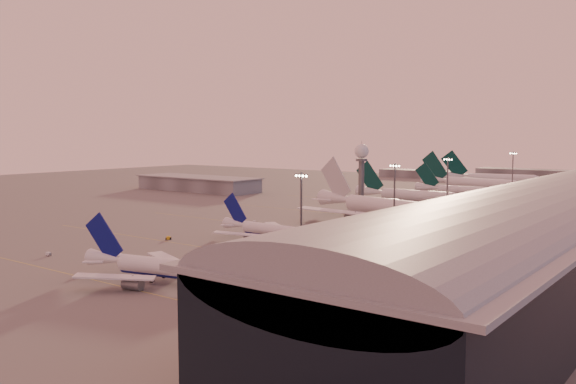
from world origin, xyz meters
The scene contains 26 objects.
ground centered at (0.00, 0.00, 0.00)m, with size 700.00×700.00×0.00m, color #545252.
taxiway_markings centered at (30.00, 56.00, 0.01)m, with size 180.00×185.25×0.02m.
hangar centered at (-120.00, 140.00, 4.32)m, with size 82.00×27.00×8.50m.
radar_tower centered at (5.00, 120.00, 20.95)m, with size 6.40×6.40×31.10m.
mast_a centered at (58.00, 0.00, 13.74)m, with size 3.60×0.56×25.00m.
mast_b centered at (55.00, 55.00, 13.74)m, with size 3.60×0.56×25.00m.
mast_c centered at (50.00, 110.00, 13.74)m, with size 3.60×0.56×25.00m.
mast_d centered at (48.00, 200.00, 13.74)m, with size 3.60×0.56×25.00m.
distant_horizon centered at (2.62, 325.14, 3.89)m, with size 165.00×37.50×9.00m.
narrowbody_near centered at (36.46, -27.89, 3.14)m, with size 39.17×30.93×15.50m.
narrowbody_mid centered at (21.78, 30.83, 2.94)m, with size 37.18×29.66×14.52m.
widebody_white centered at (31.48, 90.52, 4.28)m, with size 68.68×54.33×24.69m.
greentail_a centered at (18.00, 143.21, 3.72)m, with size 57.95×46.80×21.05m.
greentail_b centered at (26.37, 187.21, 3.35)m, with size 52.15×42.13×18.94m.
greentail_c centered at (19.73, 220.70, 4.25)m, with size 66.01×52.97×24.06m.
greentail_d centered at (16.59, 265.62, 4.16)m, with size 64.21×51.36×23.58m.
gsv_truck_a centered at (-10.84, -25.46, 1.12)m, with size 5.78×3.89×2.20m.
gsv_tug_near centered at (17.70, -35.38, 0.44)m, with size 2.99×3.49×0.86m.
gsv_catering_a centered at (68.57, -6.22, 2.34)m, with size 6.23×4.68×4.68m.
gsv_tug_mid centered at (-4.12, 12.52, 0.55)m, with size 3.98×4.32×1.06m.
gsv_truck_b centered at (50.67, 44.69, 1.17)m, with size 5.88×2.68×2.29m.
gsv_truck_c centered at (-4.58, 57.00, 1.27)m, with size 5.72×6.11×2.49m.
gsv_catering_b centered at (59.29, 78.70, 2.33)m, with size 5.95×3.28×4.66m.
gsv_tug_far centered at (17.69, 102.40, 0.54)m, with size 4.06×4.17×1.04m.
gsv_truck_d centered at (-22.17, 129.98, 1.11)m, with size 2.43×5.53×2.17m.
gsv_tug_hangar centered at (52.73, 145.98, 0.53)m, with size 4.16×3.67×1.02m.
Camera 1 is at (144.35, -119.63, 34.38)m, focal length 38.00 mm.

